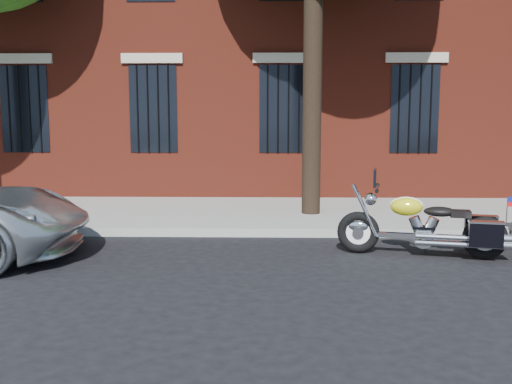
{
  "coord_description": "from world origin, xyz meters",
  "views": [
    {
      "loc": [
        -0.32,
        -8.17,
        2.04
      ],
      "look_at": [
        -0.53,
        0.8,
        0.84
      ],
      "focal_mm": 40.0,
      "sensor_mm": 36.0,
      "label": 1
    }
  ],
  "objects": [
    {
      "name": "ground",
      "position": [
        0.0,
        0.0,
        0.0
      ],
      "size": [
        120.0,
        120.0,
        0.0
      ],
      "primitive_type": "plane",
      "color": "black",
      "rests_on": "ground"
    },
    {
      "name": "motorcycle",
      "position": [
        2.01,
        0.01,
        0.43
      ],
      "size": [
        2.42,
        1.05,
        1.27
      ],
      "rotation": [
        0.0,
        0.0,
        -0.21
      ],
      "color": "black",
      "rests_on": "ground"
    },
    {
      "name": "curb",
      "position": [
        0.0,
        1.38,
        0.07
      ],
      "size": [
        40.0,
        0.16,
        0.15
      ],
      "primitive_type": "cube",
      "color": "gray",
      "rests_on": "ground"
    },
    {
      "name": "sidewalk",
      "position": [
        0.0,
        3.26,
        0.07
      ],
      "size": [
        40.0,
        3.6,
        0.15
      ],
      "primitive_type": "cube",
      "color": "gray",
      "rests_on": "ground"
    }
  ]
}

